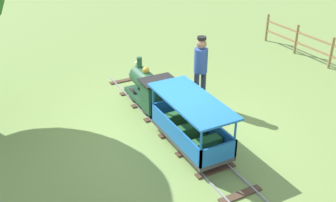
{
  "coord_description": "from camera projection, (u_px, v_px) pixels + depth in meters",
  "views": [
    {
      "loc": [
        -3.27,
        -5.96,
        4.24
      ],
      "look_at": [
        0.0,
        0.33,
        0.55
      ],
      "focal_mm": 41.69,
      "sensor_mm": 36.0,
      "label": 1
    }
  ],
  "objects": [
    {
      "name": "ground_plane",
      "position": [
        175.0,
        131.0,
        7.99
      ],
      "size": [
        60.0,
        60.0,
        0.0
      ],
      "primitive_type": "plane",
      "color": "#75934C"
    },
    {
      "name": "track",
      "position": [
        169.0,
        124.0,
        8.22
      ],
      "size": [
        0.78,
        5.7,
        0.04
      ],
      "color": "gray",
      "rests_on": "ground_plane"
    },
    {
      "name": "locomotive",
      "position": [
        151.0,
        89.0,
        8.68
      ],
      "size": [
        0.74,
        1.45,
        0.98
      ],
      "color": "#1E472D",
      "rests_on": "ground_plane"
    },
    {
      "name": "passenger_car",
      "position": [
        191.0,
        127.0,
        7.33
      ],
      "size": [
        0.84,
        2.0,
        0.97
      ],
      "color": "#3F3F3F",
      "rests_on": "ground_plane"
    },
    {
      "name": "conductor_person",
      "position": [
        201.0,
        66.0,
        8.63
      ],
      "size": [
        0.3,
        0.3,
        1.62
      ],
      "color": "#282D47",
      "rests_on": "ground_plane"
    }
  ]
}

